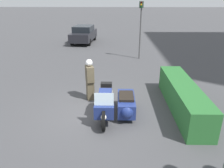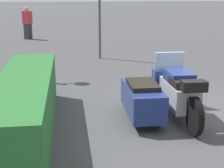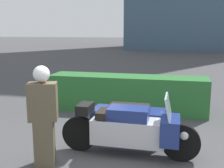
{
  "view_description": "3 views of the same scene",
  "coord_description": "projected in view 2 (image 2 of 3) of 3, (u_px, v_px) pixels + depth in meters",
  "views": [
    {
      "loc": [
        6.98,
        0.72,
        3.99
      ],
      "look_at": [
        -0.26,
        0.6,
        1.05
      ],
      "focal_mm": 35.0,
      "sensor_mm": 36.0,
      "label": 1
    },
    {
      "loc": [
        -6.06,
        2.48,
        2.38
      ],
      "look_at": [
        0.44,
        1.63,
        0.61
      ],
      "focal_mm": 55.0,
      "sensor_mm": 36.0,
      "label": 2
    },
    {
      "loc": [
        0.91,
        -4.38,
        2.26
      ],
      "look_at": [
        -0.45,
        1.52,
        1.09
      ],
      "focal_mm": 45.0,
      "sensor_mm": 36.0,
      "label": 3
    }
  ],
  "objects": [
    {
      "name": "pedestrian_bystander",
      "position": [
        27.0,
        23.0,
        17.48
      ],
      "size": [
        0.52,
        0.53,
        1.64
      ],
      "rotation": [
        0.0,
        0.0,
        -0.74
      ],
      "color": "#2D2D33",
      "rests_on": "ground"
    },
    {
      "name": "hedge_bush_curbside",
      "position": [
        25.0,
        106.0,
        5.81
      ],
      "size": [
        4.37,
        0.89,
        1.0
      ],
      "primitive_type": "cube",
      "color": "#28662D",
      "rests_on": "ground"
    },
    {
      "name": "police_motorcycle",
      "position": [
        159.0,
        93.0,
        6.66
      ],
      "size": [
        2.53,
        1.37,
        1.16
      ],
      "rotation": [
        0.0,
        0.0,
        -0.01
      ],
      "color": "black",
      "rests_on": "ground"
    },
    {
      "name": "ground_plane",
      "position": [
        197.0,
        117.0,
        6.73
      ],
      "size": [
        160.0,
        160.0,
        0.0
      ],
      "primitive_type": "plane",
      "color": "#424244"
    }
  ]
}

